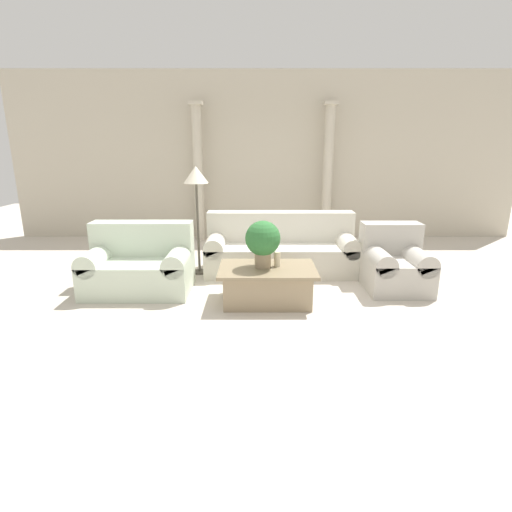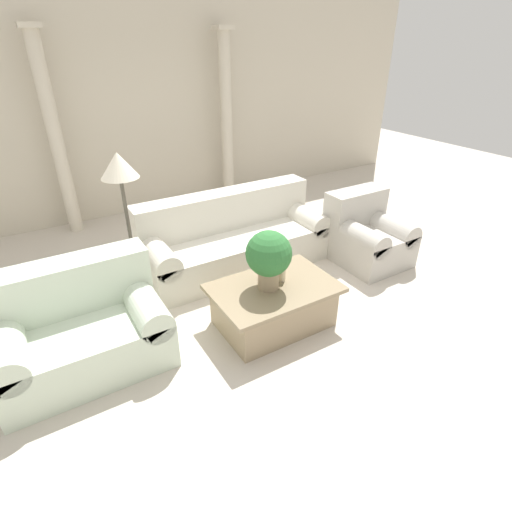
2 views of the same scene
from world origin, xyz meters
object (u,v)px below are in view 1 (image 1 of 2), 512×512
object	(u,v)px
loveseat	(141,264)
floor_lamp	(197,182)
potted_plant	(264,240)
sofa_long	(282,249)
coffee_table	(268,284)
armchair	(396,263)

from	to	relation	value
loveseat	floor_lamp	distance (m)	1.38
potted_plant	sofa_long	bearing A→B (deg)	76.55
floor_lamp	coffee_table	bearing A→B (deg)	-48.90
loveseat	potted_plant	size ratio (longest dim) A/B	2.35
coffee_table	armchair	size ratio (longest dim) A/B	1.31
coffee_table	potted_plant	world-z (taller)	potted_plant
loveseat	armchair	xyz separation A→B (m)	(3.32, 0.10, -0.00)
sofa_long	coffee_table	world-z (taller)	sofa_long
sofa_long	coffee_table	bearing A→B (deg)	-100.84
sofa_long	potted_plant	xyz separation A→B (m)	(-0.29, -1.21, 0.42)
potted_plant	floor_lamp	distance (m)	1.54
coffee_table	armchair	distance (m)	1.76
potted_plant	coffee_table	bearing A→B (deg)	-14.51
coffee_table	floor_lamp	bearing A→B (deg)	131.10
coffee_table	armchair	xyz separation A→B (m)	(1.68, 0.50, 0.12)
coffee_table	potted_plant	bearing A→B (deg)	165.49
sofa_long	coffee_table	xyz separation A→B (m)	(-0.23, -1.23, -0.12)
sofa_long	floor_lamp	size ratio (longest dim) A/B	1.42
sofa_long	loveseat	size ratio (longest dim) A/B	1.67
floor_lamp	armchair	distance (m)	2.89
sofa_long	loveseat	bearing A→B (deg)	-156.35
potted_plant	armchair	xyz separation A→B (m)	(1.74, 0.49, -0.42)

